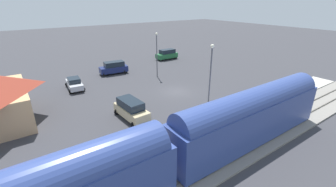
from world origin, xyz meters
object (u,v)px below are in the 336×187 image
(suv_navy, at_px, (114,67))
(light_pole_lot_center, at_px, (157,50))
(pedestrian_on_platform, at_px, (235,103))
(suv_tan, at_px, (131,109))
(suv_green, at_px, (167,54))
(sedan_silver, at_px, (74,83))
(light_pole_near_platform, at_px, (211,71))
(pedestrian_waiting_far, at_px, (270,96))

(suv_navy, distance_m, light_pole_lot_center, 8.86)
(pedestrian_on_platform, bearing_deg, suv_tan, 60.97)
(suv_green, xyz_separation_m, sedan_silver, (-7.46, 22.03, -0.27))
(suv_green, height_order, sedan_silver, suv_green)
(sedan_silver, xyz_separation_m, light_pole_lot_center, (-1.99, -13.41, 3.87))
(suv_tan, height_order, sedan_silver, suv_tan)
(pedestrian_on_platform, xyz_separation_m, light_pole_near_platform, (2.23, 2.17, 3.75))
(pedestrian_on_platform, bearing_deg, light_pole_near_platform, 44.30)
(pedestrian_on_platform, xyz_separation_m, suv_tan, (5.85, 10.54, -0.13))
(suv_green, bearing_deg, suv_tan, 137.12)
(suv_green, bearing_deg, pedestrian_waiting_far, 172.84)
(suv_green, bearing_deg, pedestrian_on_platform, 161.91)
(sedan_silver, xyz_separation_m, light_pole_near_platform, (-16.85, -11.18, 4.15))
(pedestrian_on_platform, bearing_deg, sedan_silver, 35.00)
(sedan_silver, bearing_deg, suv_green, -71.28)
(suv_green, height_order, light_pole_lot_center, light_pole_lot_center)
(pedestrian_waiting_far, xyz_separation_m, suv_navy, (24.10, 10.63, -0.13))
(suv_navy, height_order, light_pole_near_platform, light_pole_near_platform)
(suv_navy, relative_size, sedan_silver, 1.10)
(pedestrian_on_platform, xyz_separation_m, light_pole_lot_center, (17.09, -0.05, 3.47))
(pedestrian_waiting_far, height_order, suv_navy, suv_navy)
(pedestrian_waiting_far, bearing_deg, suv_green, -7.16)
(pedestrian_on_platform, relative_size, light_pole_near_platform, 0.21)
(suv_navy, distance_m, sedan_silver, 8.87)
(suv_tan, bearing_deg, light_pole_lot_center, -43.31)
(sedan_silver, bearing_deg, pedestrian_waiting_far, -137.31)
(pedestrian_on_platform, bearing_deg, pedestrian_waiting_far, -101.38)
(suv_tan, height_order, light_pole_lot_center, light_pole_lot_center)
(pedestrian_on_platform, distance_m, suv_green, 27.92)
(suv_tan, xyz_separation_m, light_pole_near_platform, (-3.62, -8.37, 3.88))
(light_pole_near_platform, bearing_deg, suv_navy, 8.88)
(pedestrian_on_platform, distance_m, light_pole_lot_center, 17.44)
(light_pole_near_platform, bearing_deg, pedestrian_waiting_far, -113.94)
(pedestrian_waiting_far, xyz_separation_m, suv_green, (27.59, -3.47, -0.13))
(pedestrian_waiting_far, xyz_separation_m, suv_tan, (6.90, 15.75, -0.13))
(suv_green, distance_m, light_pole_lot_center, 13.29)
(sedan_silver, relative_size, light_pole_lot_center, 0.62)
(pedestrian_waiting_far, distance_m, suv_navy, 26.34)
(sedan_silver, distance_m, light_pole_near_platform, 20.64)
(suv_tan, relative_size, light_pole_near_platform, 0.62)
(light_pole_lot_center, bearing_deg, pedestrian_on_platform, 179.83)
(suv_navy, xyz_separation_m, sedan_silver, (-3.97, 7.93, -0.27))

